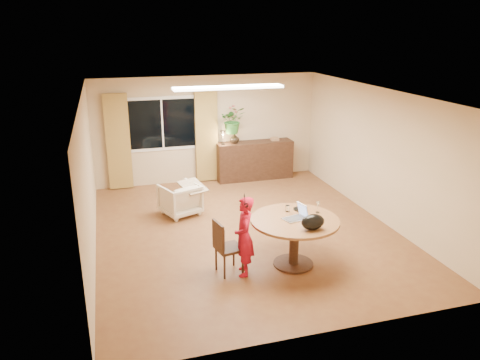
{
  "coord_description": "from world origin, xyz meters",
  "views": [
    {
      "loc": [
        -2.37,
        -7.81,
        3.74
      ],
      "look_at": [
        -0.17,
        -0.2,
        1.1
      ],
      "focal_mm": 35.0,
      "sensor_mm": 36.0,
      "label": 1
    }
  ],
  "objects_px": {
    "sideboard": "(255,160)",
    "armchair": "(180,199)",
    "dining_table": "(295,229)",
    "child": "(244,236)",
    "dining_chair": "(229,247)"
  },
  "relations": [
    {
      "from": "sideboard",
      "to": "armchair",
      "type": "bearing_deg",
      "value": -140.18
    },
    {
      "from": "dining_table",
      "to": "armchair",
      "type": "xyz_separation_m",
      "value": [
        -1.43,
        2.66,
        -0.31
      ]
    },
    {
      "from": "child",
      "to": "sideboard",
      "type": "distance_m",
      "value": 4.82
    },
    {
      "from": "dining_table",
      "to": "sideboard",
      "type": "distance_m",
      "value": 4.56
    },
    {
      "from": "dining_chair",
      "to": "sideboard",
      "type": "xyz_separation_m",
      "value": [
        1.84,
        4.43,
        0.04
      ]
    },
    {
      "from": "child",
      "to": "sideboard",
      "type": "height_order",
      "value": "child"
    },
    {
      "from": "dining_table",
      "to": "dining_chair",
      "type": "height_order",
      "value": "dining_chair"
    },
    {
      "from": "dining_table",
      "to": "armchair",
      "type": "relative_size",
      "value": 1.96
    },
    {
      "from": "armchair",
      "to": "child",
      "type": "bearing_deg",
      "value": 80.68
    },
    {
      "from": "dining_chair",
      "to": "sideboard",
      "type": "distance_m",
      "value": 4.8
    },
    {
      "from": "dining_chair",
      "to": "sideboard",
      "type": "relative_size",
      "value": 0.46
    },
    {
      "from": "child",
      "to": "armchair",
      "type": "xyz_separation_m",
      "value": [
        -0.57,
        2.7,
        -0.31
      ]
    },
    {
      "from": "sideboard",
      "to": "dining_table",
      "type": "bearing_deg",
      "value": -99.77
    },
    {
      "from": "dining_chair",
      "to": "armchair",
      "type": "bearing_deg",
      "value": 86.75
    },
    {
      "from": "dining_chair",
      "to": "sideboard",
      "type": "height_order",
      "value": "sideboard"
    }
  ]
}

